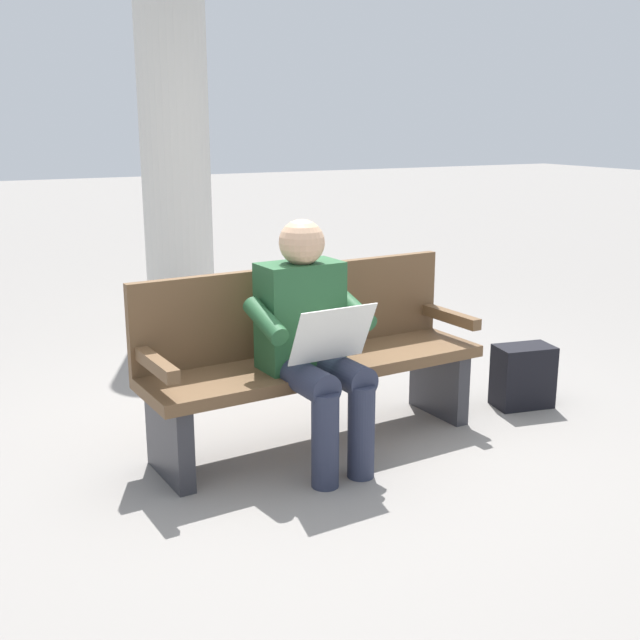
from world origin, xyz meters
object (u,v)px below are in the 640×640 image
at_px(support_pillar, 173,104).
at_px(bench_near, 310,355).
at_px(backpack, 522,376).
at_px(person_seated, 312,337).

bearing_deg(support_pillar, bench_near, 85.33).
distance_m(backpack, support_pillar, 3.65).
height_order(bench_near, person_seated, person_seated).
xyz_separation_m(bench_near, backpack, (-1.32, 0.13, -0.28)).
bearing_deg(backpack, bench_near, -5.47).
bearing_deg(bench_near, backpack, 170.71).
xyz_separation_m(person_seated, support_pillar, (-0.35, -3.22, 1.13)).
relative_size(bench_near, support_pillar, 0.52).
height_order(bench_near, support_pillar, support_pillar).
distance_m(person_seated, backpack, 1.50).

